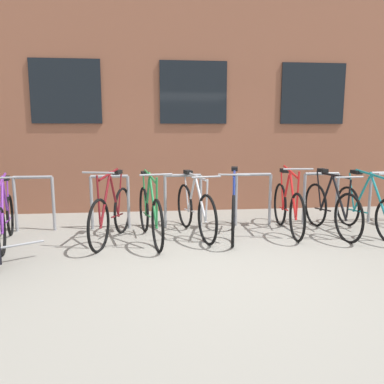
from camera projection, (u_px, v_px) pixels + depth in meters
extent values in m
plane|color=gray|center=(221.00, 266.00, 4.60)|extent=(42.00, 42.00, 0.00)
cube|color=brown|center=(181.00, 96.00, 10.56)|extent=(28.00, 6.59, 5.11)
cube|color=black|center=(66.00, 91.00, 7.10)|extent=(1.30, 0.04, 1.18)
cube|color=black|center=(193.00, 93.00, 7.34)|extent=(1.30, 0.04, 1.18)
cube|color=black|center=(313.00, 94.00, 7.58)|extent=(1.30, 0.04, 1.18)
cylinder|color=gray|center=(15.00, 205.00, 6.09)|extent=(0.05, 0.05, 0.88)
cylinder|color=gray|center=(54.00, 204.00, 6.15)|extent=(0.05, 0.05, 0.88)
cylinder|color=gray|center=(33.00, 177.00, 6.05)|extent=(0.59, 0.05, 0.05)
cylinder|color=gray|center=(92.00, 203.00, 6.21)|extent=(0.05, 0.05, 0.88)
cylinder|color=gray|center=(128.00, 202.00, 6.27)|extent=(0.05, 0.05, 0.88)
cylinder|color=gray|center=(109.00, 176.00, 6.17)|extent=(0.59, 0.05, 0.05)
cylinder|color=gray|center=(165.00, 202.00, 6.33)|extent=(0.05, 0.05, 0.88)
cylinder|color=gray|center=(201.00, 201.00, 6.39)|extent=(0.05, 0.05, 0.88)
cylinder|color=gray|center=(183.00, 175.00, 6.29)|extent=(0.59, 0.05, 0.05)
cylinder|color=gray|center=(236.00, 200.00, 6.45)|extent=(0.05, 0.05, 0.88)
cylinder|color=gray|center=(270.00, 200.00, 6.51)|extent=(0.05, 0.05, 0.88)
cylinder|color=gray|center=(254.00, 174.00, 6.41)|extent=(0.59, 0.05, 0.05)
cylinder|color=gray|center=(304.00, 199.00, 6.57)|extent=(0.05, 0.05, 0.88)
cylinder|color=gray|center=(337.00, 198.00, 6.63)|extent=(0.05, 0.05, 0.88)
cylinder|color=gray|center=(322.00, 174.00, 6.53)|extent=(0.59, 0.05, 0.05)
cylinder|color=gray|center=(370.00, 198.00, 6.69)|extent=(0.05, 0.05, 0.88)
torus|color=black|center=(10.00, 215.00, 5.94)|extent=(0.19, 0.64, 0.65)
torus|color=black|center=(1.00, 232.00, 4.98)|extent=(0.19, 0.64, 0.65)
cylinder|color=#722D99|center=(2.00, 204.00, 5.19)|extent=(0.15, 0.49, 0.74)
cylinder|color=#722D99|center=(6.00, 203.00, 5.57)|extent=(0.12, 0.36, 0.64)
cylinder|color=#722D99|center=(2.00, 180.00, 5.30)|extent=(0.23, 0.79, 0.13)
cylinder|color=#722D99|center=(8.00, 220.00, 5.70)|extent=(0.15, 0.51, 0.07)
cylinder|color=#722D99|center=(8.00, 198.00, 5.81)|extent=(0.07, 0.20, 0.58)
cylinder|color=#722D99|center=(0.00, 206.00, 4.95)|extent=(0.05, 0.08, 0.67)
cube|color=black|center=(5.00, 178.00, 5.67)|extent=(0.14, 0.22, 0.06)
torus|color=black|center=(122.00, 210.00, 6.07)|extent=(0.22, 0.73, 0.74)
torus|color=black|center=(99.00, 226.00, 5.11)|extent=(0.22, 0.73, 0.74)
cylinder|color=maroon|center=(105.00, 199.00, 5.32)|extent=(0.15, 0.46, 0.75)
cylinder|color=maroon|center=(115.00, 197.00, 5.69)|extent=(0.12, 0.34, 0.67)
cylinder|color=maroon|center=(108.00, 175.00, 5.42)|extent=(0.22, 0.74, 0.11)
cylinder|color=maroon|center=(117.00, 215.00, 5.83)|extent=(0.14, 0.48, 0.08)
cylinder|color=maroon|center=(120.00, 193.00, 5.93)|extent=(0.07, 0.20, 0.61)
cylinder|color=maroon|center=(99.00, 200.00, 5.08)|extent=(0.05, 0.08, 0.68)
cube|color=black|center=(117.00, 172.00, 5.79)|extent=(0.15, 0.22, 0.06)
cylinder|color=gray|center=(98.00, 173.00, 5.04)|extent=(0.43, 0.13, 0.03)
torus|color=black|center=(347.00, 206.00, 6.53)|extent=(0.10, 0.69, 0.69)
cylinder|color=teal|center=(379.00, 197.00, 5.72)|extent=(0.08, 0.52, 0.71)
cylinder|color=teal|center=(361.00, 194.00, 6.14)|extent=(0.07, 0.39, 0.65)
cylinder|color=teal|center=(373.00, 175.00, 5.84)|extent=(0.11, 0.85, 0.10)
cylinder|color=teal|center=(357.00, 211.00, 6.27)|extent=(0.07, 0.54, 0.07)
cylinder|color=teal|center=(352.00, 190.00, 6.40)|extent=(0.04, 0.20, 0.59)
cube|color=black|center=(356.00, 172.00, 6.26)|extent=(0.12, 0.21, 0.06)
torus|color=black|center=(280.00, 204.00, 6.57)|extent=(0.09, 0.74, 0.74)
torus|color=black|center=(297.00, 217.00, 5.60)|extent=(0.09, 0.74, 0.74)
cylinder|color=red|center=(293.00, 193.00, 5.82)|extent=(0.07, 0.47, 0.75)
cylinder|color=red|center=(286.00, 193.00, 6.20)|extent=(0.06, 0.34, 0.64)
cylinder|color=red|center=(291.00, 172.00, 5.92)|extent=(0.09, 0.75, 0.14)
cylinder|color=red|center=(284.00, 209.00, 6.33)|extent=(0.06, 0.49, 0.08)
cylinder|color=red|center=(282.00, 189.00, 6.43)|extent=(0.04, 0.20, 0.58)
cylinder|color=red|center=(298.00, 194.00, 5.57)|extent=(0.03, 0.08, 0.68)
cube|color=black|center=(284.00, 171.00, 6.29)|extent=(0.11, 0.21, 0.06)
cylinder|color=gray|center=(298.00, 169.00, 5.54)|extent=(0.44, 0.06, 0.03)
torus|color=black|center=(185.00, 206.00, 6.42)|extent=(0.21, 0.73, 0.74)
torus|color=black|center=(207.00, 220.00, 5.44)|extent=(0.21, 0.73, 0.74)
cylinder|color=#B7B7BC|center=(200.00, 198.00, 5.66)|extent=(0.15, 0.50, 0.66)
cylinder|color=#B7B7BC|center=(191.00, 194.00, 6.05)|extent=(0.12, 0.37, 0.63)
cylinder|color=#B7B7BC|center=(197.00, 176.00, 5.77)|extent=(0.22, 0.81, 0.06)
cylinder|color=#B7B7BC|center=(190.00, 211.00, 6.18)|extent=(0.14, 0.52, 0.08)
cylinder|color=#B7B7BC|center=(186.00, 190.00, 6.29)|extent=(0.07, 0.20, 0.57)
cylinder|color=#B7B7BC|center=(207.00, 199.00, 5.42)|extent=(0.04, 0.08, 0.58)
cube|color=black|center=(188.00, 172.00, 6.15)|extent=(0.14, 0.22, 0.06)
cylinder|color=gray|center=(206.00, 177.00, 5.39)|extent=(0.43, 0.12, 0.03)
torus|color=black|center=(234.00, 206.00, 6.37)|extent=(0.20, 0.74, 0.75)
torus|color=black|center=(233.00, 221.00, 5.35)|extent=(0.20, 0.74, 0.75)
cylinder|color=#233893|center=(234.00, 198.00, 5.59)|extent=(0.15, 0.50, 0.69)
cylinder|color=#233893|center=(234.00, 193.00, 5.98)|extent=(0.12, 0.37, 0.69)
cylinder|color=#233893|center=(234.00, 174.00, 5.70)|extent=(0.21, 0.80, 0.04)
cylinder|color=#233893|center=(234.00, 211.00, 6.12)|extent=(0.14, 0.52, 0.08)
cylinder|color=#233893|center=(234.00, 189.00, 6.23)|extent=(0.07, 0.20, 0.63)
cylinder|color=#233893|center=(234.00, 199.00, 5.33)|extent=(0.04, 0.08, 0.62)
cube|color=black|center=(235.00, 169.00, 6.09)|extent=(0.14, 0.22, 0.06)
cylinder|color=gray|center=(234.00, 175.00, 5.30)|extent=(0.43, 0.12, 0.03)
torus|color=black|center=(144.00, 210.00, 6.15)|extent=(0.18, 0.73, 0.73)
torus|color=black|center=(157.00, 226.00, 5.12)|extent=(0.18, 0.73, 0.73)
cylinder|color=#1E7238|center=(153.00, 200.00, 5.35)|extent=(0.13, 0.52, 0.73)
cylinder|color=#1E7238|center=(148.00, 197.00, 5.77)|extent=(0.11, 0.40, 0.65)
cylinder|color=#1E7238|center=(150.00, 176.00, 5.48)|extent=(0.20, 0.86, 0.11)
cylinder|color=#1E7238|center=(147.00, 215.00, 5.90)|extent=(0.13, 0.54, 0.08)
cylinder|color=#1E7238|center=(145.00, 193.00, 6.02)|extent=(0.06, 0.20, 0.59)
cylinder|color=#1E7238|center=(157.00, 201.00, 5.09)|extent=(0.04, 0.08, 0.66)
cube|color=black|center=(145.00, 173.00, 5.88)|extent=(0.14, 0.22, 0.06)
cylinder|color=gray|center=(156.00, 175.00, 5.06)|extent=(0.44, 0.11, 0.03)
torus|color=black|center=(315.00, 205.00, 6.50)|extent=(0.09, 0.74, 0.74)
torus|color=black|center=(348.00, 218.00, 5.53)|extent=(0.09, 0.74, 0.74)
cylinder|color=black|center=(339.00, 198.00, 5.76)|extent=(0.07, 0.48, 0.64)
cylinder|color=black|center=(326.00, 193.00, 6.13)|extent=(0.06, 0.35, 0.65)
cylinder|color=black|center=(335.00, 176.00, 5.86)|extent=(0.09, 0.76, 0.05)
cylinder|color=black|center=(323.00, 209.00, 6.26)|extent=(0.06, 0.50, 0.08)
cylinder|color=black|center=(319.00, 189.00, 6.36)|extent=(0.04, 0.20, 0.59)
cylinder|color=black|center=(349.00, 199.00, 5.51)|extent=(0.03, 0.08, 0.57)
cube|color=black|center=(323.00, 171.00, 6.22)|extent=(0.11, 0.21, 0.06)
cylinder|color=gray|center=(349.00, 177.00, 5.48)|extent=(0.44, 0.06, 0.03)
cylinder|color=gray|center=(21.00, 245.00, 4.72)|extent=(0.49, 0.31, 0.03)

